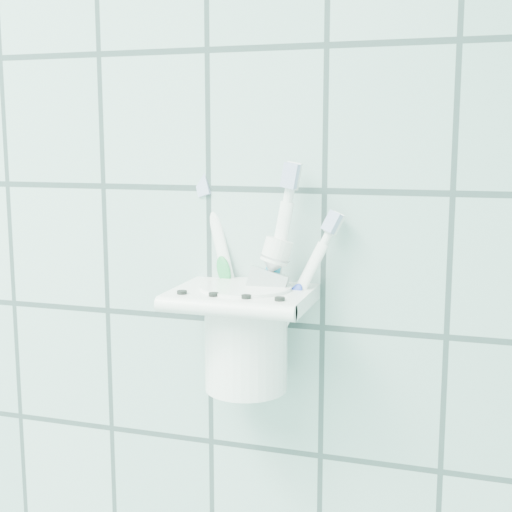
{
  "coord_description": "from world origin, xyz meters",
  "views": [
    {
      "loc": [
        0.88,
        0.51,
        1.44
      ],
      "look_at": [
        0.7,
        1.1,
        1.34
      ],
      "focal_mm": 50.0,
      "sensor_mm": 36.0,
      "label": 1
    }
  ],
  "objects": [
    {
      "name": "cup",
      "position": [
        0.67,
        1.16,
        1.25
      ],
      "size": [
        0.09,
        0.09,
        0.11
      ],
      "color": "white",
      "rests_on": "holder_bracket"
    },
    {
      "name": "toothbrush_blue",
      "position": [
        0.68,
        1.15,
        1.3
      ],
      "size": [
        0.08,
        0.05,
        0.18
      ],
      "rotation": [
        -0.35,
        0.33,
        -0.36
      ],
      "color": "white",
      "rests_on": "cup"
    },
    {
      "name": "toothbrush_orange",
      "position": [
        0.67,
        1.17,
        1.31
      ],
      "size": [
        0.05,
        0.02,
        0.22
      ],
      "rotation": [
        -0.03,
        0.18,
        -0.1
      ],
      "color": "white",
      "rests_on": "cup"
    },
    {
      "name": "toothbrush_pink",
      "position": [
        0.67,
        1.17,
        1.31
      ],
      "size": [
        0.07,
        0.05,
        0.21
      ],
      "rotation": [
        -0.14,
        -0.33,
        -0.16
      ],
      "color": "white",
      "rests_on": "cup"
    },
    {
      "name": "toothpaste_tube",
      "position": [
        0.66,
        1.15,
        1.29
      ],
      "size": [
        0.07,
        0.04,
        0.16
      ],
      "rotation": [
        -0.12,
        0.26,
        0.05
      ],
      "color": "silver",
      "rests_on": "cup"
    },
    {
      "name": "holder_bracket",
      "position": [
        0.67,
        1.15,
        1.29
      ],
      "size": [
        0.13,
        0.11,
        0.04
      ],
      "color": "white",
      "rests_on": "wall_back"
    }
  ]
}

